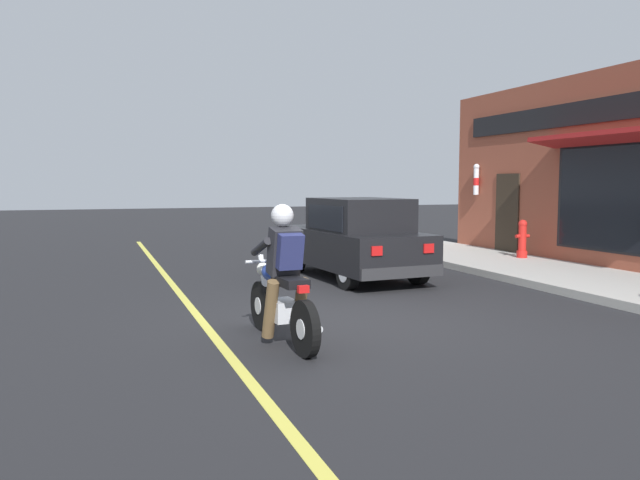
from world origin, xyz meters
TOP-DOWN VIEW (x-y plane):
  - ground_plane at (0.00, 0.00)m, footprint 80.00×80.00m
  - sidewalk_curb at (5.42, 3.00)m, footprint 2.60×22.00m
  - lane_stripe at (-1.80, 3.00)m, footprint 0.12×19.80m
  - storefront_building at (6.95, 2.70)m, footprint 1.25×10.11m
  - motorcycle_with_rider at (-1.10, -0.76)m, footprint 0.59×2.02m
  - car_hatchback at (1.66, 3.51)m, footprint 1.88×3.88m
  - fire_hydrant at (6.18, 4.24)m, footprint 0.36×0.24m

SIDE VIEW (x-z plane):
  - ground_plane at x=0.00m, z-range 0.00..0.00m
  - lane_stripe at x=-1.80m, z-range 0.00..0.01m
  - sidewalk_curb at x=5.42m, z-range 0.00..0.14m
  - fire_hydrant at x=6.18m, z-range 0.13..1.01m
  - motorcycle_with_rider at x=-1.10m, z-range -0.13..1.49m
  - car_hatchback at x=1.66m, z-range -0.02..1.55m
  - storefront_building at x=6.95m, z-range 0.01..4.21m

